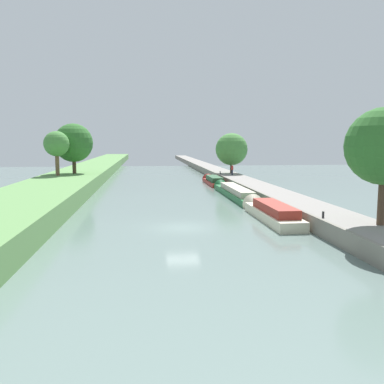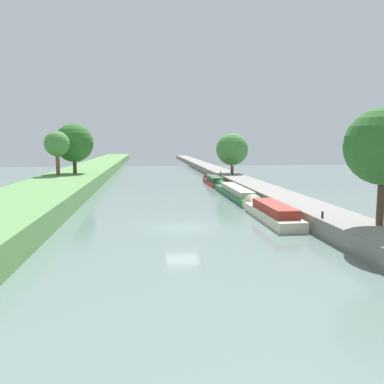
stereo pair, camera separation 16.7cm
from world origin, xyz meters
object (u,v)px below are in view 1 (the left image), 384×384
at_px(narrowboat_cream, 270,212).
at_px(mooring_bollard_near, 323,215).
at_px(mooring_bollard_far, 220,173).
at_px(person_walking, 232,170).
at_px(narrowboat_red, 213,181).
at_px(narrowboat_green, 234,192).

height_order(narrowboat_cream, mooring_bollard_near, mooring_bollard_near).
height_order(narrowboat_cream, mooring_bollard_far, mooring_bollard_far).
bearing_deg(mooring_bollard_far, person_walking, -56.06).
relative_size(narrowboat_red, mooring_bollard_near, 23.63).
bearing_deg(mooring_bollard_near, person_walking, 87.62).
xyz_separation_m(person_walking, mooring_bollard_far, (-1.54, 2.29, -0.65)).
relative_size(narrowboat_green, mooring_bollard_near, 38.09).
relative_size(narrowboat_red, mooring_bollard_far, 23.63).
height_order(narrowboat_green, mooring_bollard_near, mooring_bollard_near).
relative_size(narrowboat_cream, narrowboat_green, 0.66).
bearing_deg(narrowboat_red, narrowboat_green, -89.77).
xyz_separation_m(narrowboat_green, person_walking, (3.45, 16.71, 1.52)).
xyz_separation_m(narrowboat_green, mooring_bollard_far, (1.91, 19.00, 0.87)).
bearing_deg(narrowboat_red, mooring_bollard_near, -86.78).
height_order(narrowboat_green, person_walking, person_walking).
bearing_deg(narrowboat_red, person_walking, 31.41).
xyz_separation_m(narrowboat_red, person_walking, (3.51, 2.14, 1.56)).
distance_m(narrowboat_green, mooring_bollard_far, 19.11).
bearing_deg(person_walking, narrowboat_red, -148.59).
relative_size(narrowboat_cream, person_walking, 6.86).
bearing_deg(person_walking, mooring_bollard_far, 123.94).
distance_m(narrowboat_green, narrowboat_red, 14.57).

